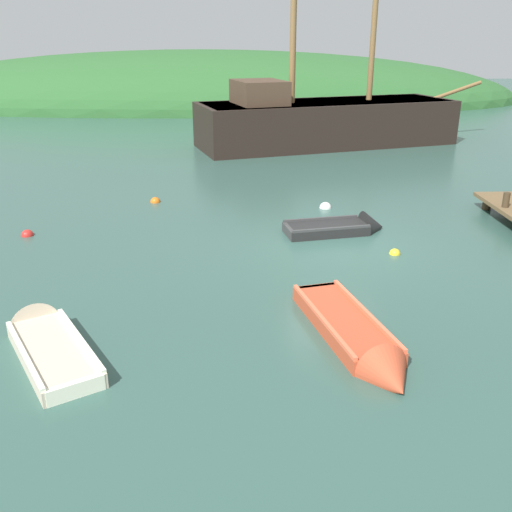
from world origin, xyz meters
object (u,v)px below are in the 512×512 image
at_px(buoy_yellow, 395,254).
at_px(buoy_orange, 155,202).
at_px(sailing_ship, 324,128).
at_px(rowboat_near_dock, 343,229).
at_px(rowboat_far, 358,342).
at_px(rowboat_portside, 46,343).
at_px(buoy_white, 325,208).
at_px(buoy_red, 28,236).

bearing_deg(buoy_yellow, buoy_orange, 143.15).
distance_m(sailing_ship, rowboat_near_dock, 13.87).
bearing_deg(rowboat_far, rowboat_portside, -105.02).
bearing_deg(sailing_ship, rowboat_far, -113.11).
distance_m(buoy_orange, buoy_white, 5.77).
bearing_deg(buoy_red, rowboat_portside, -68.77).
relative_size(buoy_orange, buoy_white, 0.87).
relative_size(rowboat_near_dock, buoy_yellow, 10.50).
height_order(rowboat_near_dock, buoy_yellow, rowboat_near_dock).
bearing_deg(buoy_white, rowboat_far, -94.69).
xyz_separation_m(rowboat_far, buoy_yellow, (1.92, 4.63, -0.09)).
distance_m(rowboat_portside, rowboat_near_dock, 9.12).
xyz_separation_m(sailing_ship, buoy_white, (-1.57, -11.33, -0.85)).
bearing_deg(buoy_orange, rowboat_far, -63.11).
bearing_deg(rowboat_portside, buoy_orange, -35.42).
distance_m(rowboat_far, buoy_orange, 10.98).
height_order(buoy_orange, buoy_white, buoy_white).
bearing_deg(rowboat_portside, sailing_ship, -52.74).
distance_m(buoy_orange, buoy_yellow, 8.60).
relative_size(rowboat_far, rowboat_portside, 1.20).
bearing_deg(buoy_orange, sailing_ship, 55.13).
relative_size(rowboat_far, buoy_yellow, 13.75).
distance_m(rowboat_far, buoy_red, 10.40).
distance_m(rowboat_far, rowboat_near_dock, 6.50).
height_order(rowboat_far, buoy_yellow, rowboat_far).
xyz_separation_m(rowboat_far, buoy_red, (-8.16, 6.44, -0.09)).
xyz_separation_m(buoy_orange, buoy_red, (-3.20, -3.35, 0.00)).
distance_m(rowboat_near_dock, buoy_orange, 6.73).
height_order(rowboat_far, buoy_white, rowboat_far).
relative_size(rowboat_portside, buoy_orange, 9.75).
bearing_deg(sailing_ship, buoy_white, -114.51).
xyz_separation_m(rowboat_portside, rowboat_near_dock, (6.60, 6.29, -0.01)).
bearing_deg(rowboat_near_dock, buoy_yellow, -71.03).
xyz_separation_m(buoy_white, buoy_red, (-8.89, -2.45, 0.00)).
height_order(rowboat_portside, buoy_red, rowboat_portside).
distance_m(rowboat_near_dock, buoy_yellow, 2.09).
relative_size(sailing_ship, buoy_yellow, 53.42).
height_order(buoy_white, buoy_yellow, buoy_white).
bearing_deg(rowboat_far, buoy_yellow, 144.04).
bearing_deg(buoy_red, buoy_yellow, -10.18).
xyz_separation_m(rowboat_near_dock, buoy_orange, (-5.84, 3.35, -0.08)).
height_order(sailing_ship, buoy_yellow, sailing_ship).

